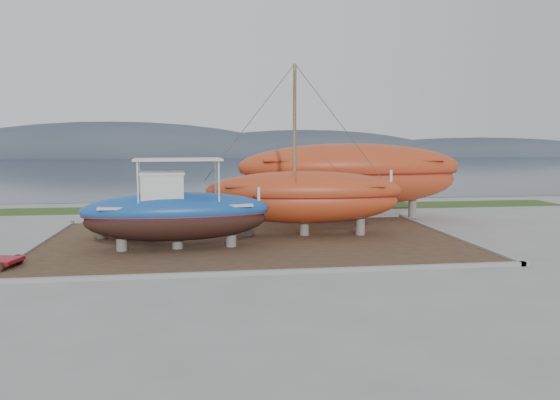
{
  "coord_description": "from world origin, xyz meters",
  "views": [
    {
      "loc": [
        -2.15,
        -19.82,
        4.51
      ],
      "look_at": [
        1.2,
        4.0,
        1.82
      ],
      "focal_mm": 35.0,
      "sensor_mm": 36.0,
      "label": 1
    }
  ],
  "objects": [
    {
      "name": "blue_caique",
      "position": [
        -3.25,
        2.49,
        1.89
      ],
      "size": [
        7.74,
        2.84,
        3.67
      ],
      "primitive_type": null,
      "rotation": [
        0.0,
        0.0,
        0.06
      ],
      "color": "#194C9B",
      "rests_on": "dirt_patch"
    },
    {
      "name": "dirt_patch",
      "position": [
        0.0,
        4.0,
        0.03
      ],
      "size": [
        18.0,
        12.0,
        0.06
      ],
      "primitive_type": "cube",
      "color": "#422D1E",
      "rests_on": "ground"
    },
    {
      "name": "orange_sailboat",
      "position": [
        2.45,
        4.84,
        3.97
      ],
      "size": [
        9.33,
        3.56,
        7.82
      ],
      "primitive_type": null,
      "rotation": [
        0.0,
        0.0,
        -0.1
      ],
      "color": "#AA391A",
      "rests_on": "dirt_patch"
    },
    {
      "name": "orange_bare_hull",
      "position": [
        5.95,
        9.64,
        2.11
      ],
      "size": [
        12.64,
        4.17,
        4.1
      ],
      "primitive_type": null,
      "rotation": [
        0.0,
        0.0,
        -0.03
      ],
      "color": "#AA391A",
      "rests_on": "dirt_patch"
    },
    {
      "name": "curb_frame",
      "position": [
        0.0,
        4.0,
        0.07
      ],
      "size": [
        18.6,
        12.6,
        0.15
      ],
      "primitive_type": null,
      "color": "gray",
      "rests_on": "ground"
    },
    {
      "name": "sea",
      "position": [
        0.0,
        70.0,
        0.0
      ],
      "size": [
        260.0,
        100.0,
        0.04
      ],
      "primitive_type": null,
      "color": "#1B2737",
      "rests_on": "ground"
    },
    {
      "name": "ground",
      "position": [
        0.0,
        0.0,
        0.0
      ],
      "size": [
        140.0,
        140.0,
        0.0
      ],
      "primitive_type": "plane",
      "color": "gray",
      "rests_on": "ground"
    },
    {
      "name": "mountain_ridge",
      "position": [
        0.0,
        125.0,
        0.0
      ],
      "size": [
        200.0,
        36.0,
        20.0
      ],
      "primitive_type": null,
      "color": "#333D49",
      "rests_on": "ground"
    },
    {
      "name": "grass_strip",
      "position": [
        0.0,
        15.5,
        0.04
      ],
      "size": [
        44.0,
        3.0,
        0.08
      ],
      "primitive_type": "cube",
      "color": "#284219",
      "rests_on": "ground"
    },
    {
      "name": "white_dinghy",
      "position": [
        -5.54,
        4.94,
        0.7
      ],
      "size": [
        4.53,
        2.77,
        1.28
      ],
      "primitive_type": null,
      "rotation": [
        0.0,
        0.0,
        -0.3
      ],
      "color": "silver",
      "rests_on": "dirt_patch"
    }
  ]
}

